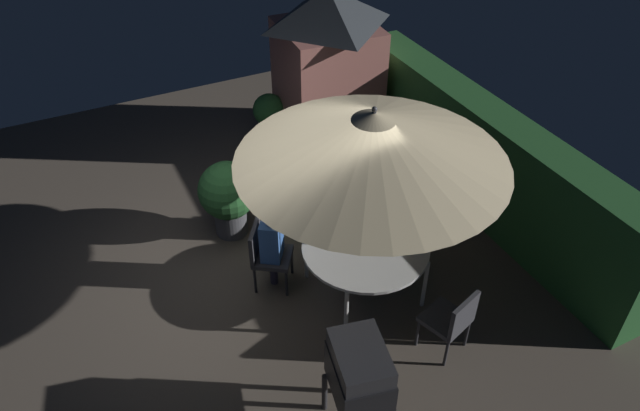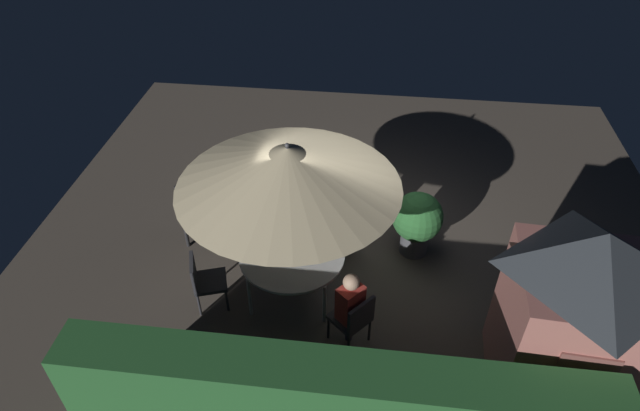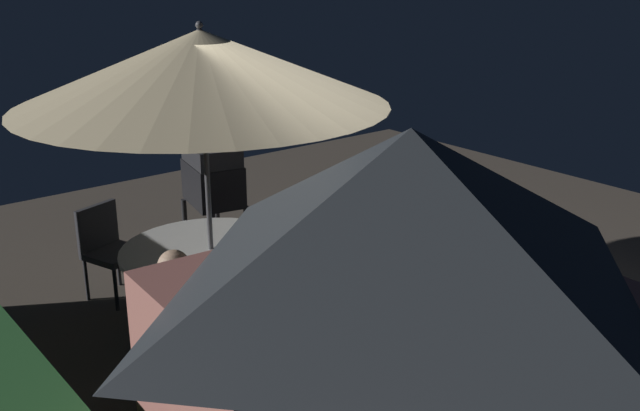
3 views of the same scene
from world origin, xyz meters
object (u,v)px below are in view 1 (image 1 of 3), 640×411
at_px(potted_plant_by_grill, 269,115).
at_px(person_in_red, 384,186).
at_px(patio_table, 365,249).
at_px(person_in_blue, 271,237).
at_px(patio_umbrella, 373,137).
at_px(bbq_grill, 359,374).
at_px(chair_far_side, 266,252).
at_px(chair_toward_hedge, 452,319).
at_px(chair_near_shed, 384,198).
at_px(garden_shed, 327,68).
at_px(potted_plant_by_shed, 228,194).

bearing_deg(potted_plant_by_grill, person_in_red, 9.33).
relative_size(patio_table, person_in_blue, 1.22).
distance_m(patio_umbrella, bbq_grill, 2.37).
height_order(chair_far_side, person_in_red, person_in_red).
bearing_deg(person_in_red, bbq_grill, -35.48).
bearing_deg(chair_toward_hedge, person_in_red, 169.53).
xyz_separation_m(chair_near_shed, person_in_red, (0.06, -0.06, 0.26)).
height_order(chair_near_shed, person_in_red, person_in_red).
height_order(bbq_grill, potted_plant_by_grill, bbq_grill).
bearing_deg(potted_plant_by_grill, bbq_grill, -13.42).
bearing_deg(patio_table, garden_shed, 160.54).
distance_m(chair_far_side, person_in_red, 1.87).
distance_m(garden_shed, chair_near_shed, 2.65).
xyz_separation_m(potted_plant_by_shed, person_in_red, (0.92, 1.91, 0.13)).
relative_size(patio_table, bbq_grill, 1.28).
relative_size(potted_plant_by_shed, potted_plant_by_grill, 1.31).
bearing_deg(bbq_grill, chair_far_side, -178.79).
distance_m(patio_table, potted_plant_by_grill, 3.88).
relative_size(potted_plant_by_shed, person_in_red, 0.90).
bearing_deg(chair_toward_hedge, patio_umbrella, -161.40).
distance_m(patio_umbrella, person_in_red, 1.94).
height_order(chair_near_shed, potted_plant_by_shed, potted_plant_by_shed).
distance_m(potted_plant_by_shed, person_in_blue, 1.22).
distance_m(garden_shed, patio_table, 3.73).
height_order(chair_toward_hedge, person_in_blue, person_in_blue).
bearing_deg(garden_shed, person_in_red, -9.27).
relative_size(patio_umbrella, chair_far_side, 3.30).
xyz_separation_m(patio_table, chair_near_shed, (-0.97, 0.86, -0.21)).
relative_size(garden_shed, patio_umbrella, 0.88).
relative_size(garden_shed, patio_table, 1.70).
xyz_separation_m(garden_shed, chair_near_shed, (2.50, -0.36, -0.81)).
bearing_deg(garden_shed, person_in_blue, -37.58).
bearing_deg(bbq_grill, patio_table, 148.53).
height_order(patio_table, potted_plant_by_grill, potted_plant_by_grill).
distance_m(patio_umbrella, chair_toward_hedge, 2.20).
relative_size(potted_plant_by_grill, person_in_blue, 0.68).
height_order(potted_plant_by_grill, person_in_red, person_in_red).
height_order(patio_umbrella, person_in_red, patio_umbrella).
height_order(bbq_grill, potted_plant_by_shed, bbq_grill).
height_order(chair_far_side, chair_toward_hedge, same).
distance_m(bbq_grill, person_in_red, 3.08).
relative_size(bbq_grill, chair_far_side, 1.33).
relative_size(garden_shed, potted_plant_by_shed, 2.32).
bearing_deg(chair_near_shed, patio_table, -41.67).
height_order(chair_toward_hedge, potted_plant_by_shed, potted_plant_by_shed).
xyz_separation_m(garden_shed, chair_toward_hedge, (4.69, -0.81, -0.81)).
relative_size(person_in_red, person_in_blue, 1.00).
height_order(chair_near_shed, person_in_blue, person_in_blue).
bearing_deg(person_in_red, potted_plant_by_shed, -115.77).
xyz_separation_m(patio_umbrella, potted_plant_by_shed, (-1.83, -1.11, -1.64)).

